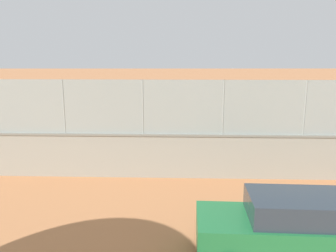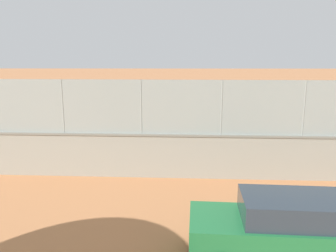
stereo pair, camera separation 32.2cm
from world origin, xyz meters
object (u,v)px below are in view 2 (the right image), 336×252
at_px(sports_ball, 173,136).
at_px(parked_car_green, 287,228).
at_px(player_near_wall_returning, 193,130).
at_px(player_at_service_line, 74,134).
at_px(player_foreground_swinging, 236,114).
at_px(spare_ball_by_wall, 186,165).

xyz_separation_m(sports_ball, parked_car_green, (-2.76, 9.76, 0.05)).
bearing_deg(player_near_wall_returning, player_at_service_line, 10.36).
distance_m(player_at_service_line, sports_ball, 5.19).
bearing_deg(parked_car_green, player_foreground_swinging, -96.16).
bearing_deg(spare_ball_by_wall, sports_ball, -78.31).
relative_size(player_at_service_line, sports_ball, 19.36).
xyz_separation_m(player_foreground_swinging, parked_car_green, (1.74, 16.13, -0.05)).
bearing_deg(spare_ball_by_wall, player_near_wall_returning, -99.19).
bearing_deg(player_at_service_line, parked_car_green, 130.81).
height_order(player_at_service_line, sports_ball, player_at_service_line).
relative_size(player_near_wall_returning, parked_car_green, 0.36).
height_order(sports_ball, spare_ball_by_wall, sports_ball).
xyz_separation_m(spare_ball_by_wall, parked_car_green, (-2.19, 7.01, 0.77)).
relative_size(sports_ball, spare_ball_by_wall, 0.50).
distance_m(sports_ball, parked_car_green, 10.14).
height_order(player_near_wall_returning, player_foreground_swinging, player_near_wall_returning).
bearing_deg(player_at_service_line, spare_ball_by_wall, 159.30).
relative_size(player_at_service_line, parked_car_green, 0.37).
bearing_deg(sports_ball, player_near_wall_returning, -153.41).
height_order(player_foreground_swinging, sports_ball, player_foreground_swinging).
bearing_deg(parked_car_green, spare_ball_by_wall, -72.62).
distance_m(player_foreground_swinging, player_at_service_line, 11.91).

